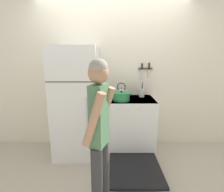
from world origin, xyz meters
The scene contains 9 objects.
ground_plane centered at (0.00, 0.00, 0.00)m, with size 14.00×14.00×0.00m, color #B2A893.
wall_back centered at (0.00, 0.03, 1.27)m, with size 10.00×0.06×2.55m.
refrigerator centered at (-0.58, -0.35, 0.88)m, with size 0.70×0.72×1.75m.
stove_range centered at (0.30, -0.34, 0.46)m, with size 0.75×1.36×0.93m.
dutch_oven_pot centered at (0.13, -0.42, 1.00)m, with size 0.31×0.27×0.16m.
tea_kettle centered at (0.14, -0.18, 1.00)m, with size 0.24×0.19×0.24m.
utensil_jar centered at (0.49, -0.18, 1.00)m, with size 0.09×0.09×0.25m.
person centered at (-0.13, -1.52, 0.91)m, with size 0.33×0.38×1.59m.
wall_knife_strip centered at (0.56, -0.02, 1.39)m, with size 0.24×0.03×0.30m.
Camera 1 is at (-0.01, -3.05, 1.61)m, focal length 28.00 mm.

